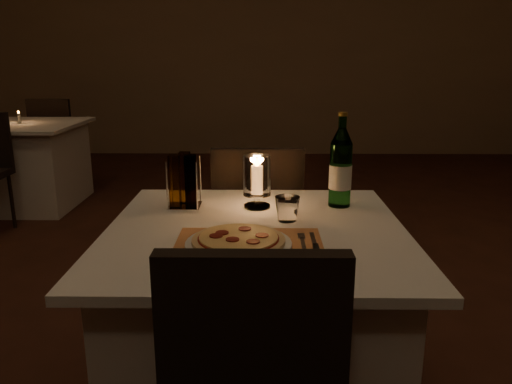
{
  "coord_description": "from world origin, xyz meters",
  "views": [
    {
      "loc": [
        0.1,
        -1.85,
        1.29
      ],
      "look_at": [
        0.08,
        -0.25,
        0.86
      ],
      "focal_mm": 35.0,
      "sensor_mm": 36.0,
      "label": 1
    }
  ],
  "objects_px": {
    "plate": "(239,244)",
    "pizza": "(239,239)",
    "hurricane_candle": "(257,177)",
    "main_table": "(256,326)",
    "neighbor_table_left": "(25,165)",
    "tumbler": "(287,209)",
    "water_bottle": "(341,169)",
    "chair_far": "(258,217)"
  },
  "relations": [
    {
      "from": "plate",
      "to": "pizza",
      "type": "height_order",
      "value": "pizza"
    },
    {
      "from": "pizza",
      "to": "hurricane_candle",
      "type": "bearing_deg",
      "value": 83.04
    },
    {
      "from": "main_table",
      "to": "neighbor_table_left",
      "type": "relative_size",
      "value": 1.0
    },
    {
      "from": "tumbler",
      "to": "water_bottle",
      "type": "bearing_deg",
      "value": 41.55
    },
    {
      "from": "water_bottle",
      "to": "tumbler",
      "type": "bearing_deg",
      "value": -138.45
    },
    {
      "from": "water_bottle",
      "to": "hurricane_candle",
      "type": "xyz_separation_m",
      "value": [
        -0.32,
        -0.03,
        -0.03
      ]
    },
    {
      "from": "water_bottle",
      "to": "main_table",
      "type": "bearing_deg",
      "value": -139.95
    },
    {
      "from": "chair_far",
      "to": "tumbler",
      "type": "height_order",
      "value": "chair_far"
    },
    {
      "from": "neighbor_table_left",
      "to": "water_bottle",
      "type": "bearing_deg",
      "value": -45.78
    },
    {
      "from": "pizza",
      "to": "water_bottle",
      "type": "distance_m",
      "value": 0.59
    },
    {
      "from": "main_table",
      "to": "tumbler",
      "type": "xyz_separation_m",
      "value": [
        0.11,
        0.08,
        0.41
      ]
    },
    {
      "from": "tumbler",
      "to": "hurricane_candle",
      "type": "bearing_deg",
      "value": 124.19
    },
    {
      "from": "plate",
      "to": "neighbor_table_left",
      "type": "relative_size",
      "value": 0.32
    },
    {
      "from": "pizza",
      "to": "tumbler",
      "type": "relative_size",
      "value": 3.22
    },
    {
      "from": "chair_far",
      "to": "tumbler",
      "type": "bearing_deg",
      "value": -80.3
    },
    {
      "from": "plate",
      "to": "pizza",
      "type": "distance_m",
      "value": 0.02
    },
    {
      "from": "chair_far",
      "to": "plate",
      "type": "bearing_deg",
      "value": -93.2
    },
    {
      "from": "chair_far",
      "to": "pizza",
      "type": "relative_size",
      "value": 3.21
    },
    {
      "from": "main_table",
      "to": "hurricane_candle",
      "type": "distance_m",
      "value": 0.54
    },
    {
      "from": "chair_far",
      "to": "tumbler",
      "type": "distance_m",
      "value": 0.68
    },
    {
      "from": "pizza",
      "to": "chair_far",
      "type": "bearing_deg",
      "value": 86.8
    },
    {
      "from": "main_table",
      "to": "chair_far",
      "type": "height_order",
      "value": "chair_far"
    },
    {
      "from": "plate",
      "to": "hurricane_candle",
      "type": "height_order",
      "value": "hurricane_candle"
    },
    {
      "from": "water_bottle",
      "to": "chair_far",
      "type": "bearing_deg",
      "value": 125.34
    },
    {
      "from": "plate",
      "to": "water_bottle",
      "type": "height_order",
      "value": "water_bottle"
    },
    {
      "from": "main_table",
      "to": "chair_far",
      "type": "distance_m",
      "value": 0.74
    },
    {
      "from": "main_table",
      "to": "hurricane_candle",
      "type": "bearing_deg",
      "value": 89.73
    },
    {
      "from": "main_table",
      "to": "hurricane_candle",
      "type": "xyz_separation_m",
      "value": [
        0.0,
        0.24,
        0.48
      ]
    },
    {
      "from": "plate",
      "to": "tumbler",
      "type": "relative_size",
      "value": 3.69
    },
    {
      "from": "neighbor_table_left",
      "to": "tumbler",
      "type": "bearing_deg",
      "value": -50.43
    },
    {
      "from": "main_table",
      "to": "pizza",
      "type": "relative_size",
      "value": 3.57
    },
    {
      "from": "pizza",
      "to": "neighbor_table_left",
      "type": "xyz_separation_m",
      "value": [
        -2.04,
        2.92,
        -0.39
      ]
    },
    {
      "from": "main_table",
      "to": "pizza",
      "type": "distance_m",
      "value": 0.44
    },
    {
      "from": "hurricane_candle",
      "to": "neighbor_table_left",
      "type": "height_order",
      "value": "hurricane_candle"
    },
    {
      "from": "main_table",
      "to": "water_bottle",
      "type": "xyz_separation_m",
      "value": [
        0.32,
        0.27,
        0.51
      ]
    },
    {
      "from": "hurricane_candle",
      "to": "water_bottle",
      "type": "bearing_deg",
      "value": 5.04
    },
    {
      "from": "tumbler",
      "to": "pizza",
      "type": "bearing_deg",
      "value": -121.19
    },
    {
      "from": "pizza",
      "to": "water_bottle",
      "type": "xyz_separation_m",
      "value": [
        0.37,
        0.45,
        0.12
      ]
    },
    {
      "from": "chair_far",
      "to": "pizza",
      "type": "bearing_deg",
      "value": -93.2
    },
    {
      "from": "pizza",
      "to": "hurricane_candle",
      "type": "height_order",
      "value": "hurricane_candle"
    },
    {
      "from": "hurricane_candle",
      "to": "main_table",
      "type": "bearing_deg",
      "value": -90.27
    },
    {
      "from": "chair_far",
      "to": "plate",
      "type": "distance_m",
      "value": 0.92
    }
  ]
}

